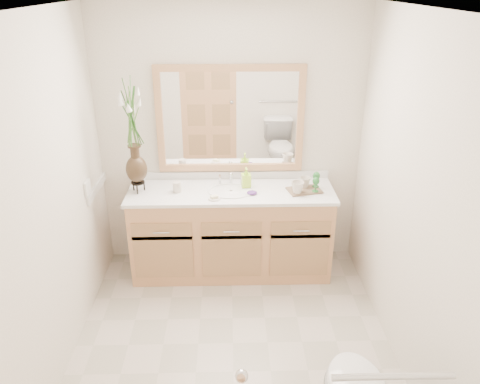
{
  "coord_description": "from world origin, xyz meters",
  "views": [
    {
      "loc": [
        -0.02,
        -2.78,
        2.55
      ],
      "look_at": [
        0.07,
        0.65,
        0.98
      ],
      "focal_mm": 35.0,
      "sensor_mm": 36.0,
      "label": 1
    }
  ],
  "objects_px": {
    "flower_vase": "(132,125)",
    "tray": "(304,190)",
    "tumbler": "(177,187)",
    "soap_bottle": "(246,178)"
  },
  "relations": [
    {
      "from": "flower_vase",
      "to": "tray",
      "type": "height_order",
      "value": "flower_vase"
    },
    {
      "from": "tumbler",
      "to": "tray",
      "type": "distance_m",
      "value": 1.13
    },
    {
      "from": "tumbler",
      "to": "tray",
      "type": "relative_size",
      "value": 0.33
    },
    {
      "from": "tray",
      "to": "soap_bottle",
      "type": "bearing_deg",
      "value": 154.47
    },
    {
      "from": "flower_vase",
      "to": "tray",
      "type": "bearing_deg",
      "value": -1.08
    },
    {
      "from": "flower_vase",
      "to": "tumbler",
      "type": "height_order",
      "value": "flower_vase"
    },
    {
      "from": "tumbler",
      "to": "soap_bottle",
      "type": "relative_size",
      "value": 0.57
    },
    {
      "from": "soap_bottle",
      "to": "tray",
      "type": "bearing_deg",
      "value": -18.23
    },
    {
      "from": "soap_bottle",
      "to": "tray",
      "type": "relative_size",
      "value": 0.57
    },
    {
      "from": "tumbler",
      "to": "soap_bottle",
      "type": "xyz_separation_m",
      "value": [
        0.61,
        0.1,
        0.03
      ]
    }
  ]
}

